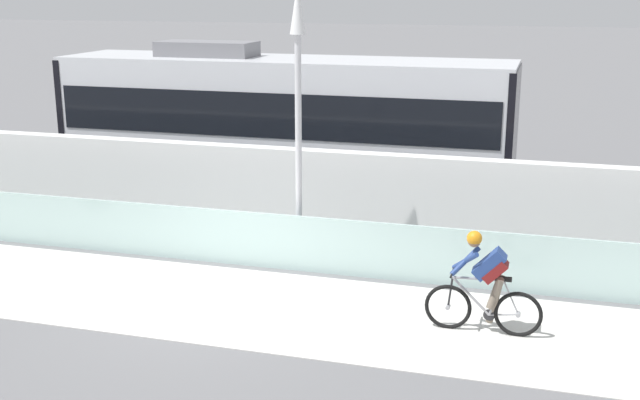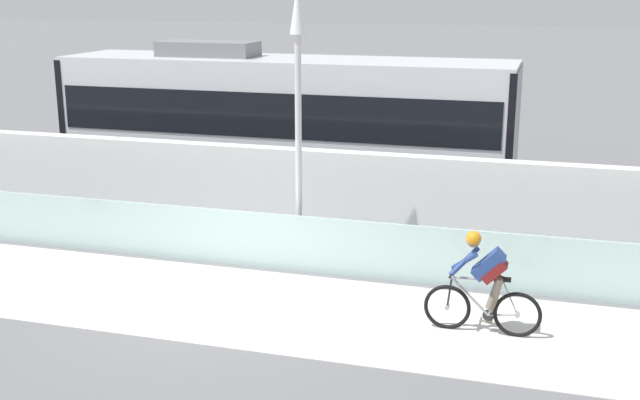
% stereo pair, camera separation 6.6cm
% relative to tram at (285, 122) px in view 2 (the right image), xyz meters
% --- Properties ---
extents(ground_plane, '(200.00, 200.00, 0.00)m').
position_rel_tram_xyz_m(ground_plane, '(1.01, -6.85, -1.89)').
color(ground_plane, slate).
extents(bike_path_deck, '(32.00, 3.20, 0.01)m').
position_rel_tram_xyz_m(bike_path_deck, '(1.01, -6.85, -1.89)').
color(bike_path_deck, silver).
rests_on(bike_path_deck, ground).
extents(glass_parapet, '(32.00, 0.05, 1.06)m').
position_rel_tram_xyz_m(glass_parapet, '(1.01, -5.00, -1.36)').
color(glass_parapet, silver).
rests_on(glass_parapet, ground).
extents(concrete_barrier_wall, '(32.00, 0.36, 1.93)m').
position_rel_tram_xyz_m(concrete_barrier_wall, '(1.01, -3.20, -0.93)').
color(concrete_barrier_wall, white).
rests_on(concrete_barrier_wall, ground).
extents(tram_rail_near, '(32.00, 0.08, 0.01)m').
position_rel_tram_xyz_m(tram_rail_near, '(1.01, -0.72, -1.89)').
color(tram_rail_near, '#595654').
rests_on(tram_rail_near, ground).
extents(tram_rail_far, '(32.00, 0.08, 0.01)m').
position_rel_tram_xyz_m(tram_rail_far, '(1.01, 0.72, -1.89)').
color(tram_rail_far, '#595654').
rests_on(tram_rail_far, ground).
extents(tram, '(11.06, 2.54, 3.81)m').
position_rel_tram_xyz_m(tram, '(0.00, 0.00, 0.00)').
color(tram, silver).
rests_on(tram, ground).
extents(cyclist_on_bike, '(1.77, 0.58, 1.61)m').
position_rel_tram_xyz_m(cyclist_on_bike, '(5.48, -6.85, -1.11)').
color(cyclist_on_bike, black).
rests_on(cyclist_on_bike, ground).
extents(lamp_post_antenna, '(0.28, 0.28, 5.20)m').
position_rel_tram_xyz_m(lamp_post_antenna, '(1.87, -4.70, 1.40)').
color(lamp_post_antenna, gray).
rests_on(lamp_post_antenna, ground).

